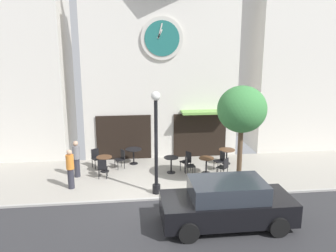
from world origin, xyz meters
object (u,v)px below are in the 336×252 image
cafe_table_center (134,153)px  parked_car_black (227,203)px  cafe_table_rightmost (206,163)px  cafe_chair_by_entrance (96,157)px  pedestrian_orange (70,169)px  cafe_chair_facing_street (103,167)px  cafe_chair_curbside (221,159)px  cafe_table_center_right (171,162)px  pedestrian_grey (76,158)px  street_tree (242,110)px  cafe_chair_corner (224,166)px  cafe_table_near_door (104,161)px  street_lamp (156,143)px  cafe_table_near_curb (227,153)px  cafe_chair_right_end (189,164)px  cafe_chair_left_end (187,160)px  cafe_chair_under_awning (121,158)px

cafe_table_center → parked_car_black: parked_car_black is taller
cafe_table_rightmost → cafe_chair_by_entrance: size_ratio=0.83×
pedestrian_orange → cafe_chair_facing_street: bearing=37.2°
cafe_chair_facing_street → parked_car_black: bearing=-46.6°
cafe_table_center → cafe_chair_curbside: (4.06, -1.35, -0.05)m
cafe_table_center_right → pedestrian_grey: bearing=179.8°
street_tree → cafe_chair_corner: street_tree is taller
cafe_table_center_right → parked_car_black: size_ratio=0.18×
cafe_table_near_door → pedestrian_orange: 2.20m
street_lamp → cafe_chair_corner: size_ratio=4.57×
street_lamp → cafe_table_near_curb: (3.77, 3.06, -1.54)m
street_lamp → street_tree: size_ratio=0.96×
cafe_table_near_door → cafe_table_center: size_ratio=0.91×
cafe_table_near_curb → cafe_chair_right_end: (-2.16, -1.31, -0.02)m
street_tree → cafe_table_center: street_tree is taller
street_tree → cafe_table_center: size_ratio=5.39×
cafe_table_rightmost → cafe_chair_right_end: cafe_chair_right_end is taller
street_lamp → pedestrian_orange: bearing=165.4°
cafe_chair_by_entrance → cafe_chair_right_end: (4.25, -1.60, 0.00)m
cafe_table_center_right → cafe_chair_left_end: (0.77, 0.20, 0.01)m
cafe_chair_by_entrance → pedestrian_orange: size_ratio=0.54×
street_lamp → cafe_chair_facing_street: street_lamp is taller
street_tree → cafe_table_near_curb: street_tree is taller
pedestrian_orange → parked_car_black: bearing=-33.2°
street_lamp → cafe_table_near_curb: street_lamp is taller
cafe_table_center → cafe_chair_left_end: 2.75m
cafe_table_center → cafe_table_center_right: cafe_table_center is taller
cafe_chair_left_end → cafe_table_center: bearing=153.6°
street_tree → cafe_table_rightmost: size_ratio=5.73×
cafe_table_near_curb → parked_car_black: size_ratio=0.18×
cafe_table_center → cafe_chair_corner: bearing=-29.7°
cafe_table_center_right → pedestrian_orange: (-4.33, -1.26, 0.34)m
cafe_table_center_right → street_lamp: bearing=-112.0°
cafe_chair_corner → pedestrian_orange: pedestrian_orange is taller
cafe_chair_curbside → cafe_chair_facing_street: 5.48m
street_tree → cafe_chair_curbside: street_tree is taller
cafe_chair_facing_street → pedestrian_grey: (-1.15, 0.35, 0.33)m
cafe_table_near_door → pedestrian_grey: pedestrian_grey is taller
pedestrian_orange → street_lamp: bearing=-14.6°
cafe_chair_under_awning → street_lamp: bearing=-64.8°
cafe_chair_facing_street → pedestrian_grey: pedestrian_grey is taller
cafe_chair_right_end → cafe_table_rightmost: bearing=10.4°
street_lamp → cafe_table_center: bearing=103.0°
cafe_table_rightmost → cafe_chair_right_end: 0.87m
cafe_chair_by_entrance → cafe_chair_under_awning: (1.20, -0.28, 0.00)m
cafe_chair_right_end → parked_car_black: size_ratio=0.21×
cafe_chair_corner → pedestrian_orange: 6.62m
cafe_table_near_door → cafe_table_near_curb: cafe_table_near_curb is taller
cafe_table_center → cafe_chair_facing_street: cafe_chair_facing_street is taller
cafe_table_near_door → cafe_chair_by_entrance: cafe_chair_by_entrance is taller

